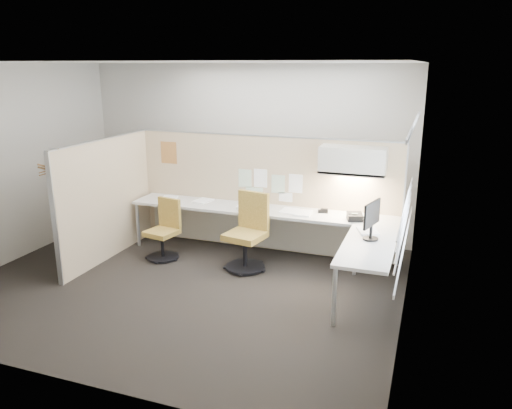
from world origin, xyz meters
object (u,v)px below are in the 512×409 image
at_px(chair_right, 248,234).
at_px(monitor, 372,218).
at_px(desk, 279,222).
at_px(phone, 354,217).
at_px(chair_left, 165,231).

relative_size(chair_right, monitor, 2.23).
distance_m(desk, phone, 1.08).
distance_m(desk, chair_left, 1.69).
bearing_deg(chair_right, monitor, -0.13).
xyz_separation_m(desk, chair_right, (-0.34, -0.35, -0.11)).
height_order(desk, chair_left, chair_left).
bearing_deg(chair_right, desk, 56.56).
distance_m(desk, monitor, 1.58).
height_order(chair_right, monitor, monitor).
height_order(chair_left, phone, chair_left).
height_order(desk, monitor, monitor).
bearing_deg(chair_left, chair_right, 13.77).
bearing_deg(chair_right, chair_left, -166.52).
distance_m(chair_right, phone, 1.48).
bearing_deg(monitor, chair_right, 93.81).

